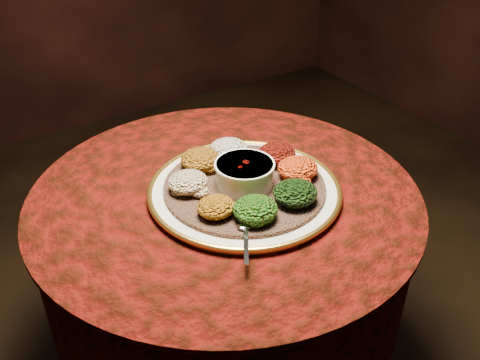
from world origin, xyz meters
TOP-DOWN VIEW (x-y plane):
  - table at (0.00, 0.00)m, footprint 0.96×0.96m
  - platter at (0.03, -0.03)m, footprint 0.49×0.49m
  - injera at (0.03, -0.03)m, footprint 0.44×0.44m
  - stew_bowl at (0.03, -0.03)m, footprint 0.14×0.14m
  - spoon at (-0.06, -0.18)m, footprint 0.09×0.12m
  - portion_ayib at (0.07, 0.10)m, footprint 0.10×0.10m
  - portion_kitfo at (0.16, 0.01)m, footprint 0.10×0.10m
  - portion_tikil at (0.16, -0.07)m, footprint 0.10×0.10m
  - portion_gomen at (0.09, -0.16)m, footprint 0.10×0.10m
  - portion_mixveg at (-0.02, -0.16)m, footprint 0.10×0.10m
  - portion_kik at (-0.08, -0.10)m, footprint 0.09×0.08m
  - portion_timatim at (-0.09, 0.02)m, footprint 0.10×0.09m
  - portion_shiro at (-0.01, 0.09)m, footprint 0.10×0.10m

SIDE VIEW (x-z plane):
  - table at x=0.00m, z-range 0.19..0.92m
  - platter at x=0.03m, z-range 0.73..0.76m
  - injera at x=0.03m, z-range 0.75..0.76m
  - spoon at x=-0.06m, z-range 0.76..0.77m
  - portion_kik at x=-0.08m, z-range 0.76..0.80m
  - portion_timatim at x=-0.09m, z-range 0.76..0.81m
  - portion_kitfo at x=0.16m, z-range 0.76..0.81m
  - portion_mixveg at x=-0.02m, z-range 0.76..0.81m
  - portion_tikil at x=0.16m, z-range 0.76..0.81m
  - portion_shiro at x=-0.01m, z-range 0.76..0.81m
  - portion_ayib at x=0.07m, z-range 0.76..0.81m
  - portion_gomen at x=0.09m, z-range 0.76..0.81m
  - stew_bowl at x=0.03m, z-range 0.77..0.83m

